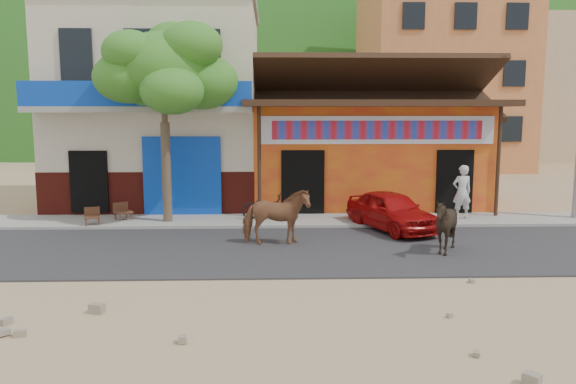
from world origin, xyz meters
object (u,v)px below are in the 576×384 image
at_px(cow_tan, 276,217).
at_px(scooter, 266,207).
at_px(cow_dark, 445,226).
at_px(cafe_chair_right, 123,204).
at_px(pedestrian, 462,192).
at_px(cafe_chair_left, 92,209).
at_px(red_car, 391,211).
at_px(tree, 165,122).

bearing_deg(cow_tan, scooter, 2.46).
bearing_deg(scooter, cow_dark, -123.02).
bearing_deg(cafe_chair_right, pedestrian, -36.81).
bearing_deg(pedestrian, cafe_chair_left, -4.95).
xyz_separation_m(red_car, scooter, (-3.62, 1.29, -0.09)).
distance_m(tree, cafe_chair_right, 2.87).
xyz_separation_m(cow_tan, scooter, (-0.27, 2.97, -0.24)).
xyz_separation_m(cow_dark, red_car, (-0.71, 2.74, -0.11)).
xyz_separation_m(tree, cafe_chair_right, (-1.40, 0.21, -2.50)).
height_order(tree, pedestrian, tree).
bearing_deg(cow_tan, red_car, -66.09).
bearing_deg(tree, cafe_chair_right, 171.49).
distance_m(tree, pedestrian, 9.35).
distance_m(red_car, pedestrian, 2.79).
relative_size(cow_tan, red_car, 0.51).
bearing_deg(cow_tan, pedestrian, -66.03).
bearing_deg(scooter, cow_tan, -164.91).
distance_m(scooter, cafe_chair_left, 5.18).
height_order(cow_tan, cow_dark, cow_tan).
xyz_separation_m(red_car, pedestrian, (2.47, 1.25, 0.35)).
distance_m(cow_dark, pedestrian, 4.36).
distance_m(cow_dark, red_car, 2.83).
bearing_deg(cafe_chair_left, cow_dark, -37.36).
distance_m(red_car, cafe_chair_right, 8.15).
xyz_separation_m(tree, cafe_chair_left, (-2.13, -0.50, -2.53)).
distance_m(cow_tan, cafe_chair_left, 5.89).
relative_size(tree, cow_tan, 3.50).
xyz_separation_m(pedestrian, cafe_chair_right, (-10.50, 0.10, -0.34)).
bearing_deg(cow_tan, cow_dark, -107.34).
distance_m(pedestrian, cafe_chair_right, 10.51).
xyz_separation_m(pedestrian, cafe_chair_left, (-11.23, -0.61, -0.37)).
height_order(cow_dark, pedestrian, pedestrian).
xyz_separation_m(cow_tan, cafe_chair_right, (-4.69, 3.03, -0.15)).
height_order(tree, cafe_chair_left, tree).
distance_m(scooter, pedestrian, 6.10).
relative_size(red_car, scooter, 2.18).
bearing_deg(cow_tan, cafe_chair_left, 63.99).
relative_size(cow_dark, red_car, 0.41).
distance_m(red_car, cafe_chair_left, 8.78).
height_order(cow_tan, cafe_chair_right, cow_tan).
height_order(red_car, cafe_chair_right, red_car).
bearing_deg(cow_tan, tree, 46.56).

